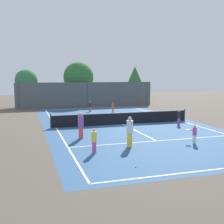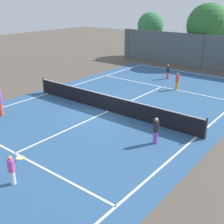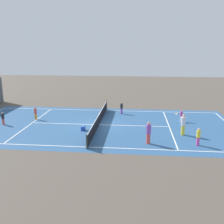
% 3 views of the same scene
% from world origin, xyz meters
% --- Properties ---
extents(ground_plane, '(80.00, 80.00, 0.00)m').
position_xyz_m(ground_plane, '(0.00, 0.00, 0.00)').
color(ground_plane, brown).
extents(court_surface, '(13.00, 25.00, 0.01)m').
position_xyz_m(court_surface, '(0.00, 0.00, 0.00)').
color(court_surface, '#2D5684').
rests_on(court_surface, ground_plane).
extents(tennis_net, '(11.90, 0.10, 1.10)m').
position_xyz_m(tennis_net, '(0.00, 0.00, 0.51)').
color(tennis_net, '#333833').
rests_on(tennis_net, ground_plane).
extents(perimeter_fence, '(18.00, 0.12, 3.20)m').
position_xyz_m(perimeter_fence, '(0.00, 14.00, 1.60)').
color(perimeter_fence, '#515B60').
rests_on(perimeter_fence, ground_plane).
extents(tree_0, '(2.93, 2.93, 4.88)m').
position_xyz_m(tree_0, '(-7.55, 16.93, 3.38)').
color(tree_0, brown).
rests_on(tree_0, ground_plane).
extents(tree_1, '(4.11, 4.11, 5.91)m').
position_xyz_m(tree_1, '(-0.70, 16.30, 3.85)').
color(tree_1, brown).
rests_on(tree_1, ground_plane).
extents(tree_2, '(2.93, 2.93, 5.50)m').
position_xyz_m(tree_2, '(9.00, 19.80, 3.85)').
color(tree_2, brown).
rests_on(tree_2, ground_plane).
extents(player_0, '(0.27, 0.27, 1.25)m').
position_xyz_m(player_0, '(1.19, 6.52, 0.64)').
color(player_0, orange).
rests_on(player_0, ground_plane).
extents(player_1, '(0.36, 0.36, 1.70)m').
position_xyz_m(player_1, '(-4.36, -4.35, 0.87)').
color(player_1, '#E54C3F').
rests_on(player_1, ground_plane).
extents(player_2, '(0.48, 0.83, 1.14)m').
position_xyz_m(player_2, '(1.82, -7.69, 0.60)').
color(player_2, silver).
rests_on(player_2, ground_plane).
extents(player_3, '(0.37, 0.37, 1.74)m').
position_xyz_m(player_3, '(-2.10, -7.24, 0.89)').
color(player_3, yellow).
rests_on(player_3, ground_plane).
extents(player_4, '(0.28, 0.28, 1.32)m').
position_xyz_m(player_4, '(-4.36, -7.96, 0.68)').
color(player_4, '#D14799').
rests_on(player_4, ground_plane).
extents(player_5, '(0.25, 0.25, 1.19)m').
position_xyz_m(player_5, '(-0.80, 8.84, 0.61)').
color(player_5, '#E54C3F').
rests_on(player_5, ground_plane).
extents(player_6, '(0.27, 0.27, 1.27)m').
position_xyz_m(player_6, '(4.25, -1.82, 0.65)').
color(player_6, purple).
rests_on(player_6, ground_plane).
extents(ball_crate, '(0.44, 0.30, 0.43)m').
position_xyz_m(ball_crate, '(-1.75, 1.13, 0.18)').
color(ball_crate, blue).
rests_on(ball_crate, ground_plane).
extents(tennis_ball_0, '(0.07, 0.07, 0.07)m').
position_xyz_m(tennis_ball_0, '(-2.27, 2.64, 0.03)').
color(tennis_ball_0, '#CCE533').
rests_on(tennis_ball_0, ground_plane).
extents(tennis_ball_1, '(0.07, 0.07, 0.07)m').
position_xyz_m(tennis_ball_1, '(5.23, 8.43, 0.03)').
color(tennis_ball_1, '#CCE533').
rests_on(tennis_ball_1, ground_plane).
extents(tennis_ball_2, '(0.07, 0.07, 0.07)m').
position_xyz_m(tennis_ball_2, '(2.26, 7.41, 0.03)').
color(tennis_ball_2, '#CCE533').
rests_on(tennis_ball_2, ground_plane).
extents(tennis_ball_3, '(0.07, 0.07, 0.07)m').
position_xyz_m(tennis_ball_3, '(0.56, -4.58, 0.03)').
color(tennis_ball_3, '#CCE533').
rests_on(tennis_ball_3, ground_plane).
extents(tennis_ball_4, '(0.07, 0.07, 0.07)m').
position_xyz_m(tennis_ball_4, '(-3.13, -10.73, 0.03)').
color(tennis_ball_4, '#CCE533').
rests_on(tennis_ball_4, ground_plane).
extents(tennis_ball_5, '(0.07, 0.07, 0.07)m').
position_xyz_m(tennis_ball_5, '(-3.89, 7.96, 0.03)').
color(tennis_ball_5, '#CCE533').
rests_on(tennis_ball_5, ground_plane).
extents(tennis_ball_6, '(0.07, 0.07, 0.07)m').
position_xyz_m(tennis_ball_6, '(-3.16, 9.89, 0.03)').
color(tennis_ball_6, '#CCE533').
rests_on(tennis_ball_6, ground_plane).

